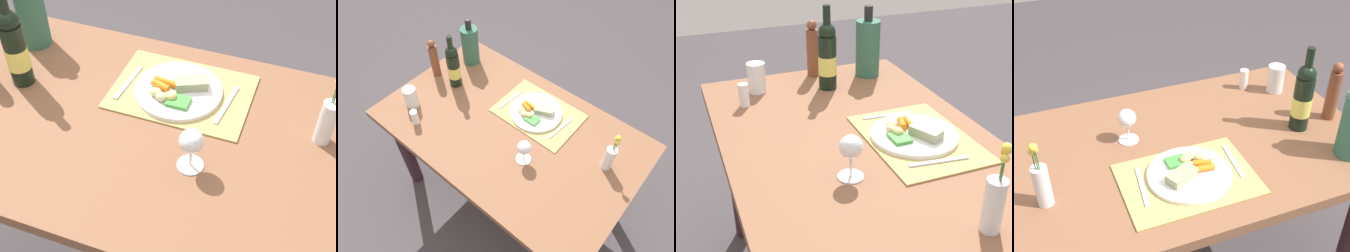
% 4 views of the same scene
% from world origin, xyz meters
% --- Properties ---
extents(ground_plane, '(8.00, 8.00, 0.00)m').
position_xyz_m(ground_plane, '(0.00, 0.00, 0.00)').
color(ground_plane, '#413B3F').
extents(dining_table, '(1.34, 0.84, 0.73)m').
position_xyz_m(dining_table, '(0.00, 0.00, 0.61)').
color(dining_table, brown).
rests_on(dining_table, ground_plane).
extents(placemat, '(0.43, 0.31, 0.01)m').
position_xyz_m(placemat, '(-0.05, -0.18, 0.73)').
color(placemat, tan).
rests_on(placemat, dining_table).
extents(dinner_plate, '(0.28, 0.28, 0.04)m').
position_xyz_m(dinner_plate, '(-0.04, -0.16, 0.75)').
color(dinner_plate, white).
rests_on(dinner_plate, placemat).
extents(fork, '(0.03, 0.18, 0.00)m').
position_xyz_m(fork, '(-0.20, -0.16, 0.74)').
color(fork, silver).
rests_on(fork, placemat).
extents(knife, '(0.03, 0.18, 0.00)m').
position_xyz_m(knife, '(0.12, -0.15, 0.74)').
color(knife, silver).
rests_on(knife, placemat).
extents(wine_glass, '(0.07, 0.07, 0.13)m').
position_xyz_m(wine_glass, '(-0.17, 0.10, 0.82)').
color(wine_glass, white).
rests_on(wine_glass, dining_table).
extents(cooler_bottle, '(0.10, 0.10, 0.29)m').
position_xyz_m(cooler_bottle, '(0.52, -0.25, 0.85)').
color(cooler_bottle, '#30624E').
rests_on(cooler_bottle, dining_table).
extents(flower_vase, '(0.05, 0.05, 0.23)m').
position_xyz_m(flower_vase, '(-0.49, -0.12, 0.81)').
color(flower_vase, silver).
rests_on(flower_vase, dining_table).
extents(wine_bottle, '(0.07, 0.07, 0.33)m').
position_xyz_m(wine_bottle, '(0.45, -0.05, 0.86)').
color(wine_bottle, black).
rests_on(wine_bottle, dining_table).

